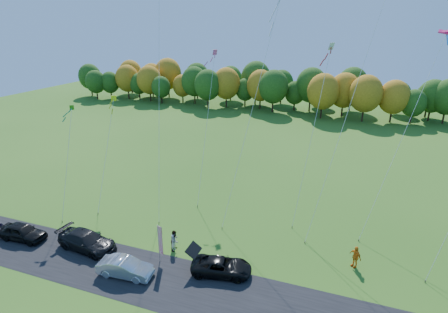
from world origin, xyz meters
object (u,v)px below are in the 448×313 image
(person_east, at_px, (355,257))
(black_suv, at_px, (222,266))
(feather_flag, at_px, (160,240))
(silver_sedan, at_px, (125,268))

(person_east, bearing_deg, black_suv, -112.88)
(black_suv, xyz_separation_m, feather_flag, (-5.25, -0.36, 1.49))
(black_suv, relative_size, person_east, 2.50)
(black_suv, bearing_deg, silver_sedan, 100.31)
(person_east, bearing_deg, feather_flag, -119.43)
(black_suv, height_order, silver_sedan, silver_sedan)
(silver_sedan, bearing_deg, person_east, -72.06)
(black_suv, distance_m, feather_flag, 5.47)
(feather_flag, bearing_deg, silver_sedan, -127.55)
(feather_flag, bearing_deg, black_suv, 3.88)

